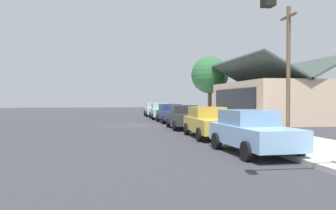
{
  "coord_description": "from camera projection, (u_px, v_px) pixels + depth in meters",
  "views": [
    {
      "loc": [
        26.76,
        -2.33,
        1.99
      ],
      "look_at": [
        0.91,
        2.04,
        1.56
      ],
      "focal_mm": 37.62,
      "sensor_mm": 36.0,
      "label": 1
    }
  ],
  "objects": [
    {
      "name": "shade_tree",
      "position": [
        210.0,
        75.0,
        38.58
      ],
      "size": [
        4.07,
        4.07,
        6.71
      ],
      "color": "brown",
      "rests_on": "ground"
    },
    {
      "name": "ground_plane",
      "position": [
        140.0,
        125.0,
        26.8
      ],
      "size": [
        120.0,
        120.0,
        0.0
      ],
      "primitive_type": "plane",
      "color": "#38383D"
    },
    {
      "name": "fire_hydrant_red",
      "position": [
        183.0,
        116.0,
        31.19
      ],
      "size": [
        0.22,
        0.22,
        0.71
      ],
      "color": "red",
      "rests_on": "sidewalk_curb"
    },
    {
      "name": "car_silver",
      "position": [
        153.0,
        109.0,
        41.16
      ],
      "size": [
        4.76,
        2.11,
        1.59
      ],
      "rotation": [
        0.0,
        0.0,
        -0.03
      ],
      "color": "silver",
      "rests_on": "ground"
    },
    {
      "name": "car_mustard",
      "position": [
        208.0,
        122.0,
        18.27
      ],
      "size": [
        4.92,
        2.02,
        1.59
      ],
      "rotation": [
        0.0,
        0.0,
        -0.02
      ],
      "color": "gold",
      "rests_on": "ground"
    },
    {
      "name": "car_charcoal",
      "position": [
        184.0,
        117.0,
        23.73
      ],
      "size": [
        4.65,
        2.07,
        1.59
      ],
      "rotation": [
        0.0,
        0.0,
        -0.02
      ],
      "color": "#2D3035",
      "rests_on": "ground"
    },
    {
      "name": "storefront_building",
      "position": [
        272.0,
        100.0,
        31.22
      ],
      "size": [
        12.62,
        7.49,
        5.53
      ],
      "color": "#CCB293",
      "rests_on": "ground"
    },
    {
      "name": "car_navy",
      "position": [
        171.0,
        113.0,
        29.86
      ],
      "size": [
        4.66,
        2.09,
        1.59
      ],
      "rotation": [
        0.0,
        0.0,
        0.01
      ],
      "color": "navy",
      "rests_on": "ground"
    },
    {
      "name": "traffic_light_main",
      "position": [
        334.0,
        31.0,
        7.69
      ],
      "size": [
        0.37,
        2.79,
        5.2
      ],
      "color": "#383833",
      "rests_on": "ground"
    },
    {
      "name": "car_skyblue",
      "position": [
        252.0,
        131.0,
        12.9
      ],
      "size": [
        4.64,
        2.15,
        1.59
      ],
      "rotation": [
        0.0,
        0.0,
        0.04
      ],
      "color": "#8CB7E0",
      "rests_on": "ground"
    },
    {
      "name": "car_seafoam",
      "position": [
        160.0,
        111.0,
        35.36
      ],
      "size": [
        4.95,
        2.18,
        1.59
      ],
      "rotation": [
        0.0,
        0.0,
        -0.04
      ],
      "color": "#9ED1BC",
      "rests_on": "ground"
    },
    {
      "name": "sidewalk_curb",
      "position": [
        211.0,
        123.0,
        27.73
      ],
      "size": [
        60.0,
        4.2,
        0.16
      ],
      "primitive_type": "cube",
      "color": "beige",
      "rests_on": "ground"
    },
    {
      "name": "utility_pole_wooden",
      "position": [
        288.0,
        67.0,
        20.86
      ],
      "size": [
        1.8,
        0.24,
        7.5
      ],
      "color": "brown",
      "rests_on": "ground"
    }
  ]
}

